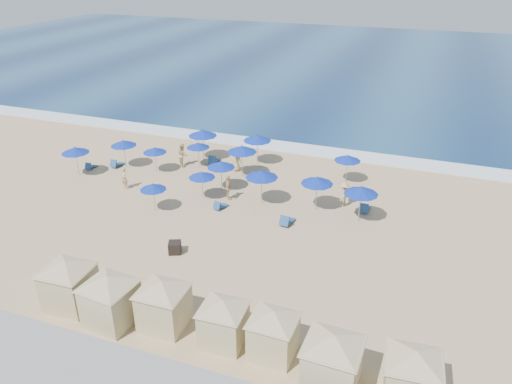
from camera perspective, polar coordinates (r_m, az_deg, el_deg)
ground at (r=32.34m, az=-5.84°, el=-3.98°), size 160.00×160.00×0.00m
ocean at (r=82.55m, az=11.45°, el=14.34°), size 160.00×80.00×0.06m
surf_line at (r=45.37m, az=2.68°, el=5.28°), size 160.00×2.50×0.08m
seawall at (r=23.10m, az=-21.34°, el=-18.21°), size 160.00×6.10×1.22m
trash_bin at (r=29.79m, az=-9.26°, el=-6.28°), size 0.92×0.92×0.71m
cabana_0 at (r=26.38m, az=-20.71°, el=-9.13°), size 4.61×4.61×2.89m
cabana_1 at (r=24.70m, az=-16.42°, el=-11.03°), size 4.58×4.58×2.89m
cabana_2 at (r=23.97m, az=-10.57°, el=-11.81°), size 4.39×4.39×2.76m
cabana_3 at (r=22.83m, az=-3.76°, el=-13.92°), size 4.09×4.09×2.57m
cabana_4 at (r=22.22m, az=2.02°, el=-15.19°), size 4.11×4.11×2.58m
cabana_5 at (r=20.99m, az=8.79°, el=-17.85°), size 4.63×4.63×2.91m
cabana_6 at (r=21.24m, az=17.53°, el=-18.74°), size 4.34×4.34×2.73m
umbrella_0 at (r=41.61m, az=-14.92°, el=5.44°), size 2.10×2.10×2.39m
umbrella_1 at (r=41.08m, az=-19.98°, el=4.53°), size 2.15×2.15×2.44m
umbrella_2 at (r=40.12m, az=-11.51°, el=4.73°), size 1.90×1.90×2.16m
umbrella_3 at (r=34.05m, az=-11.69°, el=0.58°), size 1.80×1.80×2.05m
umbrella_4 at (r=40.61m, az=-6.64°, el=5.34°), size 1.89×1.89×2.15m
umbrella_5 at (r=36.27m, az=-4.02°, el=3.15°), size 2.06×2.06×2.35m
umbrella_6 at (r=35.10m, az=-6.21°, el=1.97°), size 1.90×1.90×2.17m
umbrella_7 at (r=38.38m, az=-1.62°, el=4.94°), size 2.32×2.32×2.64m
umbrella_8 at (r=34.09m, az=0.65°, el=2.06°), size 2.28×2.28×2.59m
umbrella_9 at (r=38.09m, az=10.42°, el=3.85°), size 2.02×2.02×2.29m
umbrella_10 at (r=32.55m, az=11.94°, el=0.18°), size 2.24×2.24×2.55m
umbrella_11 at (r=33.57m, az=7.00°, el=1.32°), size 2.21×2.21×2.51m
umbrella_12 at (r=41.87m, az=-6.13°, el=6.74°), size 2.40×2.40×2.73m
umbrella_13 at (r=40.75m, az=0.15°, el=6.22°), size 2.31×2.31×2.63m
beach_chair_0 at (r=42.69m, az=-18.40°, el=2.81°), size 0.56×1.17×0.63m
beach_chair_1 at (r=42.47m, az=-15.66°, el=3.12°), size 0.69×1.37×0.73m
beach_chair_2 at (r=41.75m, az=-4.87°, el=3.66°), size 0.70×1.44×0.77m
beach_chair_3 at (r=34.35m, az=-4.14°, el=-1.57°), size 0.85×1.29×0.66m
beach_chair_4 at (r=32.38m, az=3.52°, el=-3.30°), size 0.82×1.48×0.77m
beach_chair_5 at (r=34.68m, az=12.32°, el=-1.80°), size 0.64×1.36×0.74m
beachgoer_0 at (r=38.12m, az=-14.82°, el=1.55°), size 0.74×0.65×1.71m
beachgoer_1 at (r=41.30m, az=-8.39°, el=4.23°), size 1.15×1.16×1.89m
beachgoer_2 at (r=35.31m, az=-3.19°, el=0.50°), size 0.79×1.14×1.80m
beachgoer_3 at (r=34.87m, az=10.02°, el=-0.27°), size 0.81×1.22×1.77m
beachgoer_4 at (r=39.95m, az=-2.25°, el=3.54°), size 0.95×0.93×1.65m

